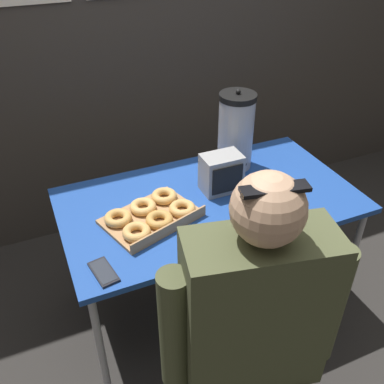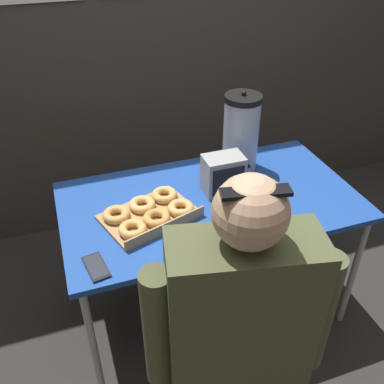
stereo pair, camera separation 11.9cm
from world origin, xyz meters
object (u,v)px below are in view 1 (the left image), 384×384
object	(u,v)px
cell_phone	(103,272)
space_heater	(221,173)
donut_box	(151,215)
person_seated	(252,340)
coffee_urn	(236,131)

from	to	relation	value
cell_phone	space_heater	xyz separation A→B (m)	(0.65, 0.32, 0.09)
donut_box	person_seated	bearing A→B (deg)	-95.44
coffee_urn	space_heater	xyz separation A→B (m)	(-0.16, -0.17, -0.10)
person_seated	donut_box	bearing A→B (deg)	-65.65
coffee_urn	space_heater	distance (m)	0.26
donut_box	cell_phone	size ratio (longest dim) A/B	2.91
donut_box	person_seated	distance (m)	0.67
donut_box	space_heater	world-z (taller)	space_heater
donut_box	space_heater	xyz separation A→B (m)	(0.38, 0.09, 0.07)
cell_phone	space_heater	distance (m)	0.73
donut_box	space_heater	size ratio (longest dim) A/B	2.47
coffee_urn	space_heater	world-z (taller)	coffee_urn
cell_phone	donut_box	bearing A→B (deg)	30.86
donut_box	cell_phone	world-z (taller)	donut_box
person_seated	cell_phone	bearing A→B (deg)	-32.71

